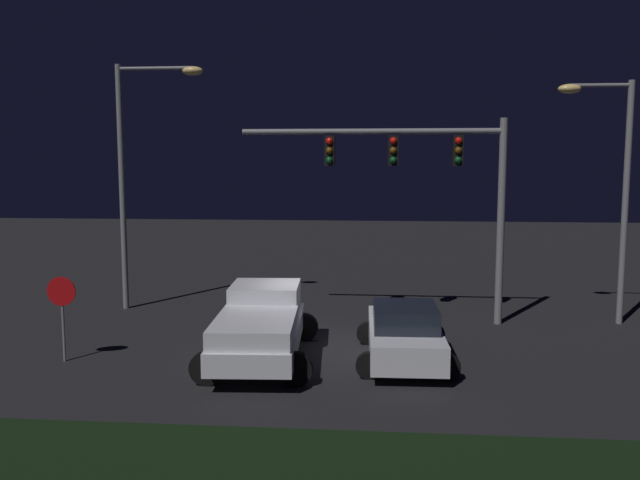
{
  "coord_description": "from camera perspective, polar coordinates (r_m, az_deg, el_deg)",
  "views": [
    {
      "loc": [
        1.84,
        -18.01,
        5.13
      ],
      "look_at": [
        0.1,
        1.86,
        2.77
      ],
      "focal_mm": 36.97,
      "sensor_mm": 36.0,
      "label": 1
    }
  ],
  "objects": [
    {
      "name": "street_lamp_right",
      "position": [
        22.6,
        23.93,
        5.4
      ],
      "size": [
        2.31,
        0.44,
        7.65
      ],
      "color": "slate",
      "rests_on": "ground_plane"
    },
    {
      "name": "ground_plane",
      "position": [
        18.82,
        -0.8,
        -9.09
      ],
      "size": [
        80.0,
        80.0,
        0.0
      ],
      "primitive_type": "plane",
      "color": "black"
    },
    {
      "name": "car_sedan",
      "position": [
        17.31,
        7.31,
        -8.02
      ],
      "size": [
        2.55,
        4.44,
        1.51
      ],
      "rotation": [
        0.0,
        0.0,
        1.59
      ],
      "color": "silver",
      "rests_on": "ground_plane"
    },
    {
      "name": "street_lamp_left",
      "position": [
        23.63,
        -15.45,
        6.97
      ],
      "size": [
        3.04,
        0.44,
        8.44
      ],
      "color": "slate",
      "rests_on": "ground_plane"
    },
    {
      "name": "pickup_truck",
      "position": [
        17.42,
        -5.1,
        -7.02
      ],
      "size": [
        3.09,
        5.51,
        1.8
      ],
      "rotation": [
        0.0,
        0.0,
        1.63
      ],
      "color": "silver",
      "rests_on": "ground_plane"
    },
    {
      "name": "traffic_signal_gantry",
      "position": [
        21.06,
        8.94,
        6.02
      ],
      "size": [
        8.32,
        0.56,
        6.5
      ],
      "color": "slate",
      "rests_on": "ground_plane"
    },
    {
      "name": "stop_sign",
      "position": [
        18.22,
        -21.44,
        -5.04
      ],
      "size": [
        0.76,
        0.08,
        2.23
      ],
      "color": "slate",
      "rests_on": "ground_plane"
    }
  ]
}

